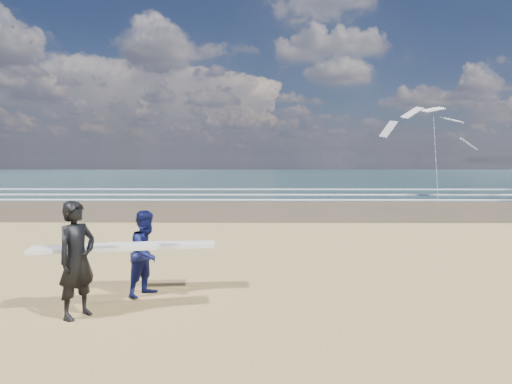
{
  "coord_description": "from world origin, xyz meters",
  "views": [
    {
      "loc": [
        3.58,
        -7.39,
        2.68
      ],
      "look_at": [
        3.44,
        6.0,
        1.74
      ],
      "focal_mm": 32.0,
      "sensor_mm": 36.0,
      "label": 1
    }
  ],
  "objects": [
    {
      "name": "ocean",
      "position": [
        20.0,
        72.0,
        0.01
      ],
      "size": [
        220.0,
        100.0,
        0.02
      ],
      "primitive_type": "cube",
      "color": "#1B363B",
      "rests_on": "ground"
    },
    {
      "name": "foam_breakers",
      "position": [
        20.0,
        28.1,
        0.05
      ],
      "size": [
        220.0,
        11.7,
        0.05
      ],
      "color": "white",
      "rests_on": "ground"
    },
    {
      "name": "surfer_near",
      "position": [
        0.48,
        0.25,
        1.01
      ],
      "size": [
        2.26,
        1.29,
        2.0
      ],
      "color": "black",
      "rests_on": "ground"
    },
    {
      "name": "surfer_far",
      "position": [
        1.34,
        1.53,
        0.85
      ],
      "size": [
        2.24,
        1.23,
        1.69
      ],
      "color": "#0B1042",
      "rests_on": "ground"
    },
    {
      "name": "kite_1",
      "position": [
        15.65,
        24.6,
        4.53
      ],
      "size": [
        6.85,
        4.85,
        7.64
      ],
      "color": "slate",
      "rests_on": "ground"
    }
  ]
}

